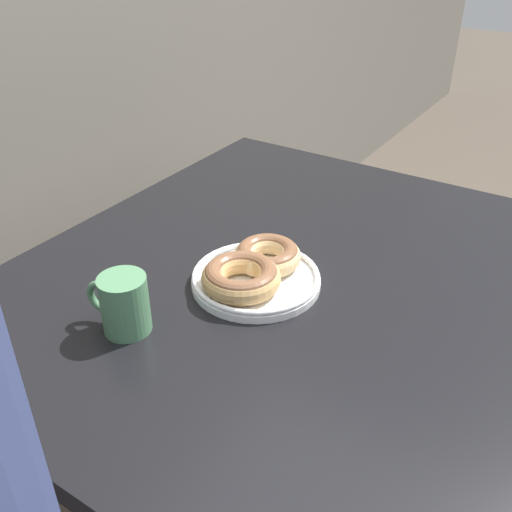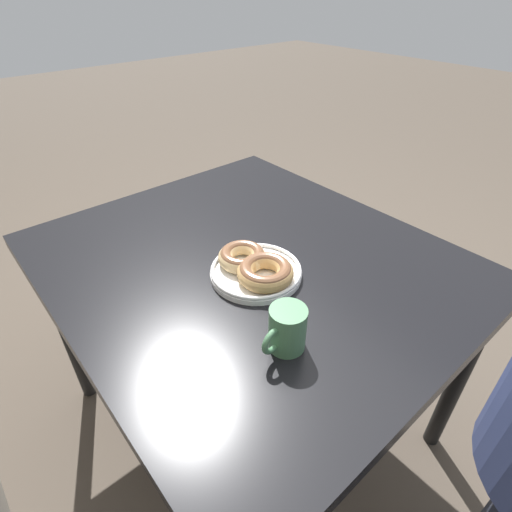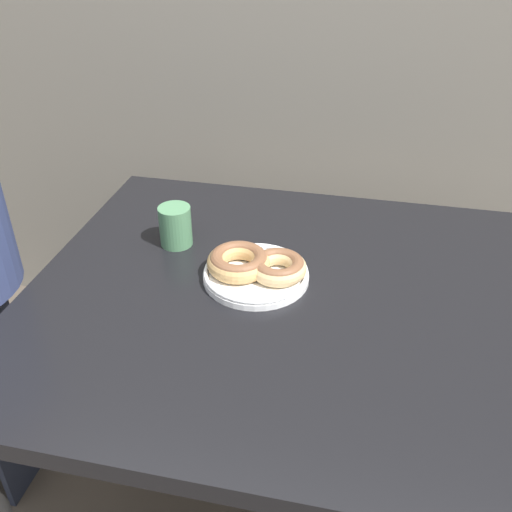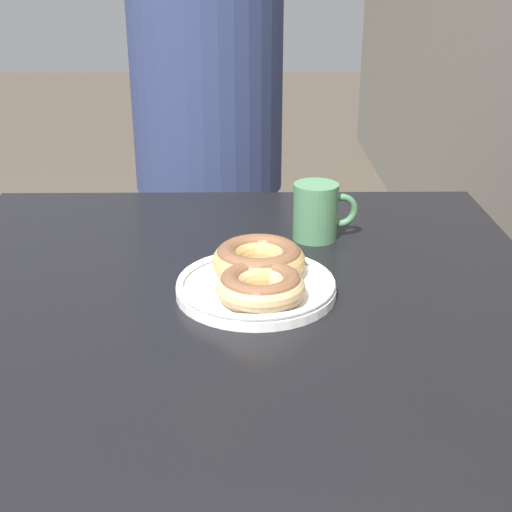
# 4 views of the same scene
# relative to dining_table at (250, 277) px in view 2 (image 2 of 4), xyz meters

# --- Properties ---
(ground_plane) EXTENTS (14.00, 14.00, 0.00)m
(ground_plane) POSITION_rel_dining_table_xyz_m (0.00, -0.32, -0.66)
(ground_plane) COLOR #4C4238
(dining_table) EXTENTS (1.10, 0.97, 0.73)m
(dining_table) POSITION_rel_dining_table_xyz_m (0.00, 0.00, 0.00)
(dining_table) COLOR black
(dining_table) RESTS_ON ground_plane
(donut_plate) EXTENTS (0.27, 0.23, 0.06)m
(donut_plate) POSITION_rel_dining_table_xyz_m (-0.07, 0.04, 0.10)
(donut_plate) COLOR white
(donut_plate) RESTS_ON dining_table
(coffee_mug) EXTENTS (0.08, 0.11, 0.10)m
(coffee_mug) POSITION_rel_dining_table_xyz_m (-0.29, 0.14, 0.12)
(coffee_mug) COLOR #4C7F56
(coffee_mug) RESTS_ON dining_table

